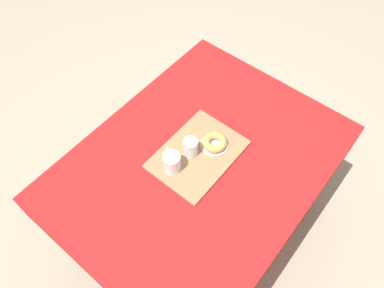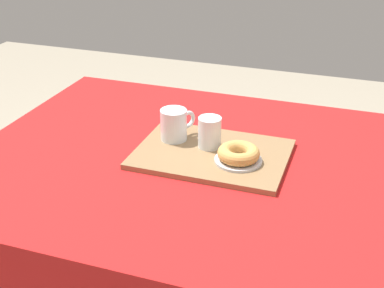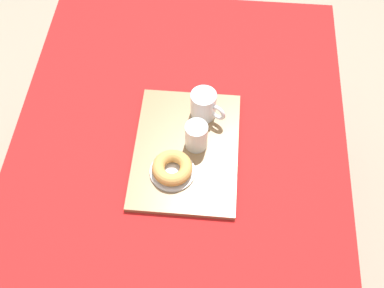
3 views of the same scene
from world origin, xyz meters
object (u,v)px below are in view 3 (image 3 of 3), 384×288
(water_glass_near, at_px, (196,136))
(donut_plate_left, at_px, (173,172))
(serving_tray, at_px, (186,150))
(tea_mug_left, at_px, (204,106))
(dining_table, at_px, (179,162))
(sugar_donut_left, at_px, (172,168))

(water_glass_near, bearing_deg, donut_plate_left, -30.05)
(serving_tray, bearing_deg, tea_mug_left, 161.82)
(tea_mug_left, xyz_separation_m, water_glass_near, (0.11, -0.01, -0.00))
(serving_tray, relative_size, water_glass_near, 4.72)
(dining_table, bearing_deg, water_glass_near, 93.02)
(water_glass_near, distance_m, sugar_donut_left, 0.12)
(dining_table, xyz_separation_m, tea_mug_left, (-0.11, 0.07, 0.15))
(water_glass_near, xyz_separation_m, sugar_donut_left, (0.10, -0.06, -0.01))
(dining_table, relative_size, sugar_donut_left, 11.46)
(serving_tray, distance_m, water_glass_near, 0.06)
(tea_mug_left, bearing_deg, serving_tray, -18.18)
(tea_mug_left, relative_size, water_glass_near, 1.22)
(serving_tray, height_order, donut_plate_left, donut_plate_left)
(sugar_donut_left, bearing_deg, dining_table, 176.89)
(dining_table, distance_m, tea_mug_left, 0.20)
(sugar_donut_left, bearing_deg, serving_tray, 159.44)
(tea_mug_left, relative_size, donut_plate_left, 0.84)
(water_glass_near, bearing_deg, tea_mug_left, 172.74)
(water_glass_near, relative_size, donut_plate_left, 0.69)
(donut_plate_left, bearing_deg, dining_table, 176.89)
(serving_tray, distance_m, sugar_donut_left, 0.10)
(serving_tray, bearing_deg, donut_plate_left, -20.56)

